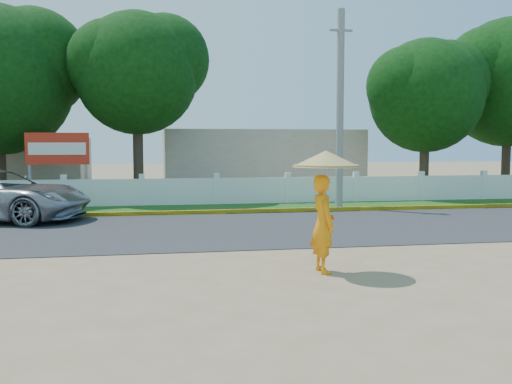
% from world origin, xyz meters
% --- Properties ---
extents(ground, '(120.00, 120.00, 0.00)m').
position_xyz_m(ground, '(0.00, 0.00, 0.00)').
color(ground, '#9E8460').
rests_on(ground, ground).
extents(road, '(60.00, 7.00, 0.02)m').
position_xyz_m(road, '(0.00, 4.50, 0.01)').
color(road, '#38383A').
rests_on(road, ground).
extents(grass_verge, '(60.00, 3.50, 0.03)m').
position_xyz_m(grass_verge, '(0.00, 9.75, 0.01)').
color(grass_verge, '#2D601E').
rests_on(grass_verge, ground).
extents(curb, '(40.00, 0.18, 0.16)m').
position_xyz_m(curb, '(0.00, 8.05, 0.08)').
color(curb, yellow).
rests_on(curb, ground).
extents(fence, '(40.00, 0.10, 1.10)m').
position_xyz_m(fence, '(0.00, 11.20, 0.55)').
color(fence, silver).
rests_on(fence, ground).
extents(building_near, '(10.00, 6.00, 3.20)m').
position_xyz_m(building_near, '(3.00, 18.00, 1.60)').
color(building_near, '#B7AD99').
rests_on(building_near, ground).
extents(building_far, '(8.00, 5.00, 2.80)m').
position_xyz_m(building_far, '(-10.00, 19.00, 1.40)').
color(building_far, '#B7AD99').
rests_on(building_far, ground).
extents(utility_pole, '(0.28, 0.28, 7.58)m').
position_xyz_m(utility_pole, '(4.54, 9.08, 3.79)').
color(utility_pole, gray).
rests_on(utility_pole, ground).
extents(monk_with_parasol, '(1.31, 1.31, 2.38)m').
position_xyz_m(monk_with_parasol, '(0.73, -1.42, 1.55)').
color(monk_with_parasol, orange).
rests_on(monk_with_parasol, ground).
extents(billboard, '(2.50, 0.13, 2.95)m').
position_xyz_m(billboard, '(-6.37, 12.30, 2.14)').
color(billboard, gray).
rests_on(billboard, ground).
extents(tree_row, '(36.31, 7.48, 8.84)m').
position_xyz_m(tree_row, '(0.63, 13.87, 5.18)').
color(tree_row, '#473828').
rests_on(tree_row, ground).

